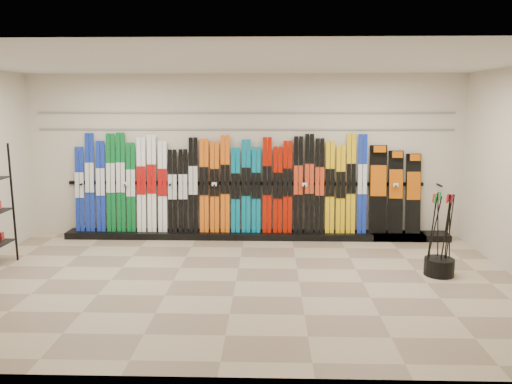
{
  "coord_description": "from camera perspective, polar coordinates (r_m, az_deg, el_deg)",
  "views": [
    {
      "loc": [
        0.47,
        -6.68,
        2.47
      ],
      "look_at": [
        0.25,
        1.0,
        1.1
      ],
      "focal_mm": 35.0,
      "sensor_mm": 36.0,
      "label": 1
    }
  ],
  "objects": [
    {
      "name": "pole_bin",
      "position": [
        7.8,
        20.19,
        -8.02
      ],
      "size": [
        0.43,
        0.43,
        0.25
      ],
      "primitive_type": "cylinder",
      "color": "black",
      "rests_on": "floor"
    },
    {
      "name": "skis",
      "position": [
        9.18,
        -4.13,
        0.67
      ],
      "size": [
        5.38,
        0.22,
        1.82
      ],
      "color": "#142FAA",
      "rests_on": "ski_rack_base"
    },
    {
      "name": "slatwall_rail_0",
      "position": [
        9.18,
        -1.34,
        7.18
      ],
      "size": [
        7.6,
        0.02,
        0.03
      ],
      "primitive_type": "cube",
      "color": "gray",
      "rests_on": "back_wall"
    },
    {
      "name": "slatwall_rail_1",
      "position": [
        9.17,
        -1.35,
        9.05
      ],
      "size": [
        7.6,
        0.02,
        0.03
      ],
      "primitive_type": "cube",
      "color": "gray",
      "rests_on": "back_wall"
    },
    {
      "name": "ski_rack_base",
      "position": [
        9.28,
        0.04,
        -4.94
      ],
      "size": [
        8.0,
        0.4,
        0.12
      ],
      "primitive_type": "cube",
      "color": "black",
      "rests_on": "floor"
    },
    {
      "name": "snowboards",
      "position": [
        9.45,
        15.5,
        0.06
      ],
      "size": [
        0.93,
        0.25,
        1.6
      ],
      "color": "black",
      "rests_on": "ski_rack_base"
    },
    {
      "name": "back_wall",
      "position": [
        9.24,
        -1.32,
        4.09
      ],
      "size": [
        8.0,
        0.0,
        8.0
      ],
      "primitive_type": "plane",
      "rotation": [
        1.57,
        0.0,
        0.0
      ],
      "color": "beige",
      "rests_on": "floor"
    },
    {
      "name": "ceiling",
      "position": [
        6.72,
        -2.49,
        14.63
      ],
      "size": [
        8.0,
        8.0,
        0.0
      ],
      "primitive_type": "plane",
      "rotation": [
        3.14,
        0.0,
        0.0
      ],
      "color": "silver",
      "rests_on": "back_wall"
    },
    {
      "name": "ski_poles",
      "position": [
        7.7,
        20.4,
        -4.52
      ],
      "size": [
        0.41,
        0.35,
        1.18
      ],
      "color": "black",
      "rests_on": "pole_bin"
    },
    {
      "name": "floor",
      "position": [
        7.14,
        -2.3,
        -10.15
      ],
      "size": [
        8.0,
        8.0,
        0.0
      ],
      "primitive_type": "plane",
      "color": "gray",
      "rests_on": "ground"
    }
  ]
}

